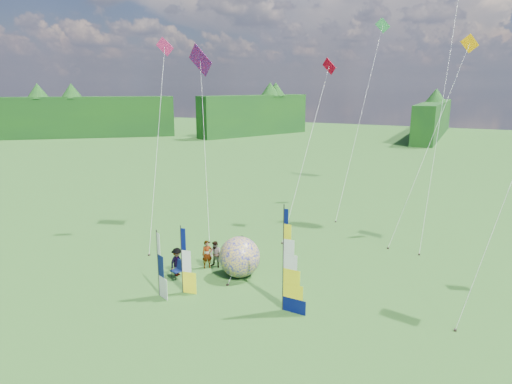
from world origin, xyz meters
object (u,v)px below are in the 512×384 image
at_px(spectator_a, 207,254).
at_px(spectator_b, 216,254).
at_px(spectator_d, 242,251).
at_px(feather_banner_main, 283,261).
at_px(side_banner_far, 158,264).
at_px(spectator_c, 177,262).
at_px(side_banner_left, 182,261).
at_px(kite_whale, 446,76).
at_px(bol_inflatable, 240,257).
at_px(camp_chair, 176,270).

relative_size(spectator_a, spectator_b, 1.05).
bearing_deg(spectator_d, feather_banner_main, -171.90).
distance_m(side_banner_far, spectator_c, 2.82).
distance_m(side_banner_left, kite_whale, 22.51).
xyz_separation_m(spectator_a, spectator_d, (1.70, 1.30, 0.09)).
bearing_deg(bol_inflatable, spectator_d, 113.06).
distance_m(side_banner_far, spectator_a, 4.42).
height_order(bol_inflatable, spectator_b, bol_inflatable).
bearing_deg(kite_whale, spectator_d, -112.45).
bearing_deg(camp_chair, side_banner_left, -24.27).
bearing_deg(camp_chair, spectator_d, 74.37).
relative_size(spectator_c, kite_whale, 0.07).
distance_m(feather_banner_main, kite_whale, 19.55).
height_order(bol_inflatable, kite_whale, kite_whale).
xyz_separation_m(side_banner_far, spectator_a, (0.28, 4.32, -0.90)).
distance_m(side_banner_left, spectator_d, 4.97).
height_order(side_banner_far, spectator_a, side_banner_far).
bearing_deg(spectator_b, spectator_a, -138.77).
distance_m(side_banner_left, spectator_b, 3.92).
bearing_deg(spectator_a, side_banner_far, -134.71).
height_order(camp_chair, kite_whale, kite_whale).
relative_size(side_banner_left, spectator_c, 2.15).
distance_m(feather_banner_main, spectator_a, 7.06).
xyz_separation_m(feather_banner_main, side_banner_far, (-6.47, -1.41, -0.85)).
bearing_deg(feather_banner_main, spectator_a, 158.39).
bearing_deg(bol_inflatable, side_banner_left, -118.30).
xyz_separation_m(side_banner_far, camp_chair, (-0.49, 2.22, -1.23)).
height_order(feather_banner_main, spectator_a, feather_banner_main).
relative_size(spectator_d, camp_chair, 1.78).
distance_m(bol_inflatable, kite_whale, 19.59).
bearing_deg(spectator_c, side_banner_left, -134.37).
relative_size(spectator_a, kite_whale, 0.07).
relative_size(bol_inflatable, kite_whale, 0.10).
height_order(side_banner_left, spectator_a, side_banner_left).
bearing_deg(spectator_b, spectator_d, 40.36).
distance_m(spectator_d, camp_chair, 4.22).
bearing_deg(kite_whale, feather_banner_main, -91.83).
height_order(spectator_c, spectator_d, spectator_d).
bearing_deg(side_banner_far, bol_inflatable, 80.19).
bearing_deg(spectator_b, spectator_c, -120.41).
height_order(bol_inflatable, spectator_d, bol_inflatable).
bearing_deg(spectator_d, side_banner_far, 121.83).
height_order(spectator_a, camp_chair, spectator_a).
distance_m(spectator_b, spectator_c, 2.48).
xyz_separation_m(camp_chair, kite_whale, (12.33, 15.75, 10.97)).
bearing_deg(spectator_a, spectator_b, -3.07).
xyz_separation_m(feather_banner_main, camp_chair, (-6.96, 0.81, -2.08)).
distance_m(bol_inflatable, spectator_d, 1.69).
bearing_deg(spectator_d, bol_inflatable, 164.32).
relative_size(side_banner_left, bol_inflatable, 1.53).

